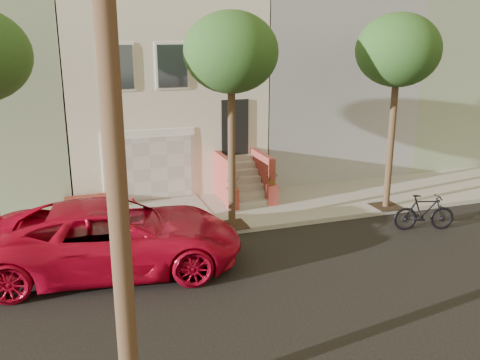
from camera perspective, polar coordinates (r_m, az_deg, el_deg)
name	(u,v)px	position (r m, az deg, el deg)	size (l,w,h in m)	color
ground	(243,293)	(12.37, 0.38, -12.25)	(90.00, 90.00, 0.00)	black
sidewalk	(189,216)	(17.06, -5.62, -3.92)	(40.00, 3.70, 0.15)	gray
house_row	(153,88)	(21.89, -9.53, 9.94)	(33.10, 11.70, 7.00)	beige
tree_mid	(231,54)	(14.93, -0.98, 13.67)	(2.70, 2.57, 6.30)	#2D2116
tree_right	(398,52)	(17.44, 16.96, 13.33)	(2.70, 2.57, 6.30)	#2D2116
pickup_truck	(114,237)	(13.50, -13.65, -6.08)	(2.95, 6.40, 1.78)	#B20722
motorcycle	(424,212)	(16.79, 19.55, -3.36)	(0.53, 1.87, 1.12)	black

